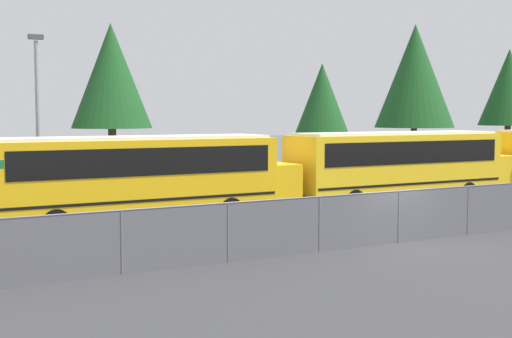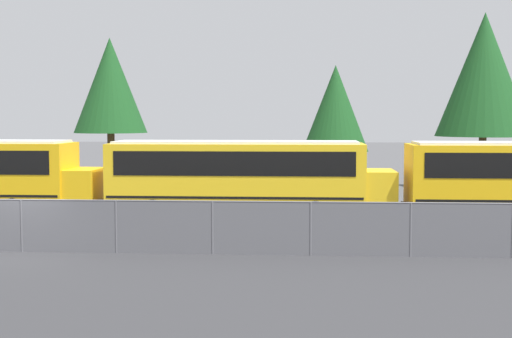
# 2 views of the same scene
# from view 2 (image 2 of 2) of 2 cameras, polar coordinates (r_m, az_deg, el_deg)

# --- Properties ---
(ground_plane) EXTENTS (200.00, 200.00, 0.00)m
(ground_plane) POSITION_cam_2_polar(r_m,az_deg,el_deg) (24.09, -18.21, -6.32)
(ground_plane) COLOR #4C4C4F
(fence) EXTENTS (61.36, 0.07, 1.70)m
(fence) POSITION_cam_2_polar(r_m,az_deg,el_deg) (23.95, -18.25, -4.28)
(fence) COLOR #9EA0A5
(fence) RESTS_ON ground_plane
(school_bus_2) EXTENTS (11.86, 2.63, 3.32)m
(school_bus_2) POSITION_cam_2_polar(r_m,az_deg,el_deg) (29.46, -1.08, -0.37)
(school_bus_2) COLOR yellow
(school_bus_2) RESTS_ON ground_plane
(tree_0) EXTENTS (4.39, 4.39, 9.06)m
(tree_0) POSITION_cam_2_polar(r_m,az_deg,el_deg) (44.00, -11.59, 6.54)
(tree_0) COLOR #51381E
(tree_0) RESTS_ON ground_plane
(tree_1) EXTENTS (5.57, 5.57, 10.41)m
(tree_1) POSITION_cam_2_polar(r_m,az_deg,el_deg) (44.23, 17.79, 7.19)
(tree_1) COLOR #51381E
(tree_1) RESTS_ON ground_plane
(tree_2) EXTENTS (3.85, 3.85, 7.31)m
(tree_2) POSITION_cam_2_polar(r_m,az_deg,el_deg) (41.75, 6.37, 4.82)
(tree_2) COLOR #51381E
(tree_2) RESTS_ON ground_plane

